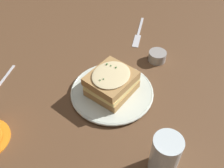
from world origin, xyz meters
TOP-DOWN VIEW (x-y plane):
  - ground_plane at (0.00, 0.00)m, footprint 2.40×2.40m
  - dinner_plate at (0.03, 0.01)m, footprint 0.24×0.24m
  - sandwich at (0.03, 0.01)m, footprint 0.14×0.13m
  - water_glass at (0.17, 0.22)m, footprint 0.07×0.07m
  - fork at (-0.27, -0.05)m, footprint 0.19×0.07m
  - condiment_pot at (-0.18, 0.07)m, footprint 0.06×0.06m

SIDE VIEW (x-z plane):
  - ground_plane at x=0.00m, z-range 0.00..0.00m
  - fork at x=-0.27m, z-range 0.00..0.00m
  - dinner_plate at x=0.03m, z-range 0.00..0.01m
  - condiment_pot at x=-0.18m, z-range 0.00..0.03m
  - sandwich at x=0.03m, z-range 0.01..0.08m
  - water_glass at x=0.17m, z-range 0.00..0.11m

